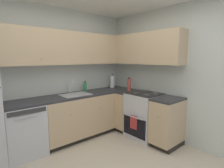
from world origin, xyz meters
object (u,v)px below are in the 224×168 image
paper_towel_roll (112,82)px  dishwasher (24,130)px  oven_range (145,115)px  soap_bottle (85,87)px  oil_bottle (129,85)px

paper_towel_roll → dishwasher: bearing=-175.6°
oven_range → soap_bottle: (-0.75, 1.04, 0.54)m
oven_range → oil_bottle: bearing=92.4°
dishwasher → soap_bottle: soap_bottle is taller
dishwasher → paper_towel_roll: 2.17m
soap_bottle → paper_towel_roll: (0.76, -0.02, 0.04)m
paper_towel_roll → oil_bottle: bearing=-92.6°
dishwasher → paper_towel_roll: bearing=4.4°
oven_range → paper_towel_roll: (0.01, 1.02, 0.58)m
paper_towel_roll → oil_bottle: (-0.03, -0.58, -0.01)m
dishwasher → paper_towel_roll: paper_towel_roll is taller
oven_range → soap_bottle: 1.39m
oven_range → oil_bottle: oil_bottle is taller
oil_bottle → paper_towel_roll: bearing=87.4°
dishwasher → oven_range: oven_range is taller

